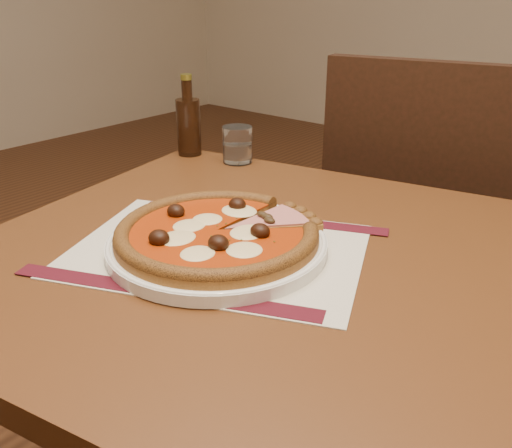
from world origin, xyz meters
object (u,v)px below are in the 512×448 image
Objects in this scene: plate at (217,244)px; water_glass at (237,145)px; table at (248,303)px; pizza at (217,232)px; bottle at (189,124)px; chair_far at (422,224)px.

plate is 0.44m from water_glass.
water_glass is (-0.27, 0.35, 0.03)m from plate.
table is 0.45m from water_glass.
bottle is (-0.39, 0.33, 0.04)m from pizza.
plate is at bearing -121.63° from table.
pizza is 0.44m from water_glass.
table is 11.73× the size of water_glass.
bottle reaches higher than table.
bottle is at bearing 140.54° from plate.
pizza is (-0.02, -0.04, 0.13)m from table.
table is 0.14m from pizza.
water_glass is 0.13m from bottle.
table is at bearing 58.37° from plate.
water_glass reaches higher than pizza.
chair_far reaches higher than pizza.
bottle reaches higher than plate.
bottle is at bearing 140.50° from pizza.
table is 3.14× the size of pizza.
bottle is at bearing 33.24° from chair_far.
chair_far is at bearing 90.02° from table.
table is 0.70m from chair_far.
chair_far is at bearing 88.07° from pizza.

